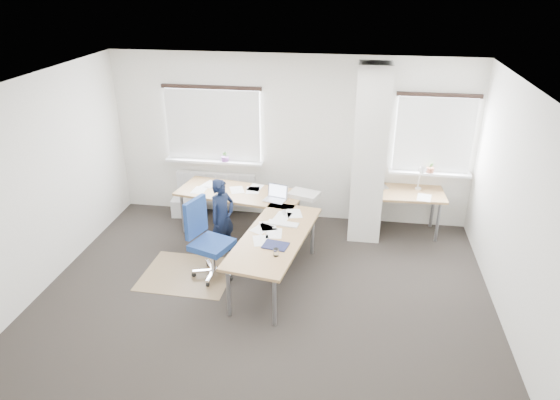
% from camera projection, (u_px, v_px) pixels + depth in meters
% --- Properties ---
extents(ground, '(6.00, 6.00, 0.00)m').
position_uv_depth(ground, '(264.00, 297.00, 6.66)').
color(ground, black).
rests_on(ground, ground).
extents(room_shell, '(6.04, 5.04, 2.82)m').
position_uv_depth(room_shell, '(283.00, 163.00, 6.31)').
color(room_shell, silver).
rests_on(room_shell, ground).
extents(floor_mat, '(1.29, 1.10, 0.01)m').
position_uv_depth(floor_mat, '(188.00, 274.00, 7.16)').
color(floor_mat, olive).
rests_on(floor_mat, ground).
extents(white_crate, '(0.56, 0.41, 0.31)m').
position_uv_depth(white_crate, '(188.00, 206.00, 8.86)').
color(white_crate, white).
rests_on(white_crate, ground).
extents(desk_main, '(2.40, 2.95, 0.96)m').
position_uv_depth(desk_main, '(260.00, 214.00, 7.37)').
color(desk_main, olive).
rests_on(desk_main, ground).
extents(desk_side, '(1.43, 0.76, 1.22)m').
position_uv_depth(desk_side, '(400.00, 194.00, 8.05)').
color(desk_side, olive).
rests_on(desk_side, ground).
extents(task_chair, '(0.66, 0.64, 1.14)m').
position_uv_depth(task_chair, '(210.00, 255.00, 7.02)').
color(task_chair, navy).
rests_on(task_chair, ground).
extents(person, '(0.49, 0.53, 1.22)m').
position_uv_depth(person, '(222.00, 218.00, 7.44)').
color(person, black).
rests_on(person, ground).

